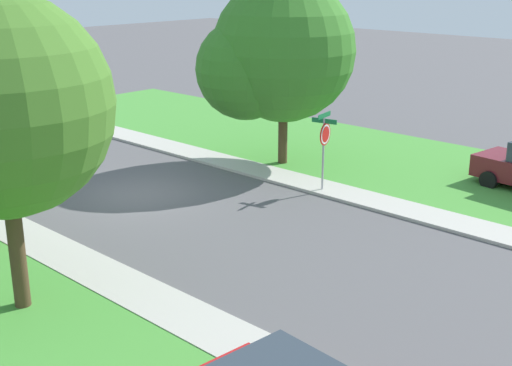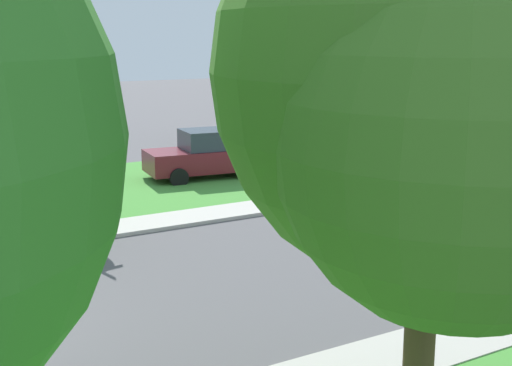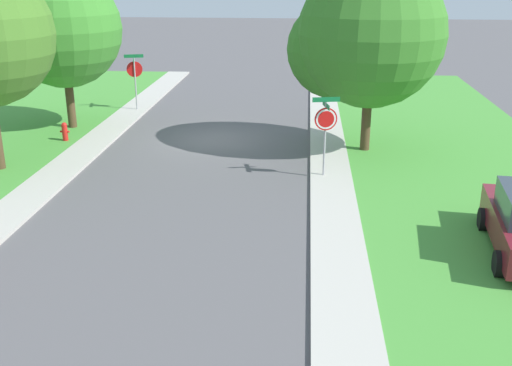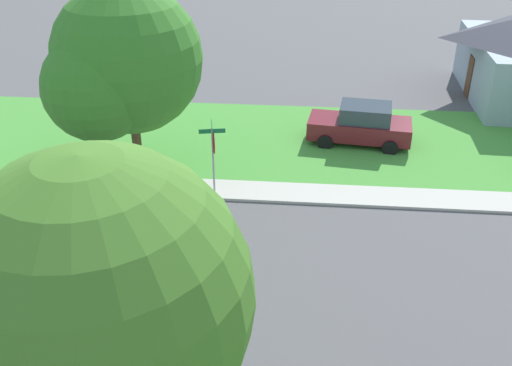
{
  "view_description": "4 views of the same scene",
  "coord_description": "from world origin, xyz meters",
  "px_view_note": "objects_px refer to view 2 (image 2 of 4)",
  "views": [
    {
      "loc": [
        13.4,
        17.89,
        7.4
      ],
      "look_at": [
        -0.39,
        5.04,
        1.4
      ],
      "focal_mm": 47.58,
      "sensor_mm": 36.0,
      "label": 1
    },
    {
      "loc": [
        12.28,
        -0.77,
        5.07
      ],
      "look_at": [
        -2.32,
        7.76,
        1.4
      ],
      "focal_mm": 48.35,
      "sensor_mm": 36.0,
      "label": 2
    },
    {
      "loc": [
        -3.78,
        24.18,
        6.86
      ],
      "look_at": [
        -2.52,
        9.03,
        1.4
      ],
      "focal_mm": 42.93,
      "sensor_mm": 36.0,
      "label": 3
    },
    {
      "loc": [
        13.45,
        7.55,
        10.37
      ],
      "look_at": [
        -2.88,
        6.06,
        1.4
      ],
      "focal_mm": 40.2,
      "sensor_mm": 36.0,
      "label": 4
    }
  ],
  "objects_px": {
    "tree_sidewalk_near": "(439,90)",
    "house_left_setback": "(324,89)",
    "stop_sign_far_corner": "(99,163)",
    "car_green_far_down_street": "(437,144)",
    "car_maroon_near_corner": "(209,154)"
  },
  "relations": [
    {
      "from": "car_maroon_near_corner",
      "to": "car_green_far_down_street",
      "type": "bearing_deg",
      "value": 75.47
    },
    {
      "from": "car_maroon_near_corner",
      "to": "house_left_setback",
      "type": "relative_size",
      "value": 0.48
    },
    {
      "from": "tree_sidewalk_near",
      "to": "house_left_setback",
      "type": "xyz_separation_m",
      "value": [
        -22.86,
        15.11,
        -2.14
      ]
    },
    {
      "from": "house_left_setback",
      "to": "tree_sidewalk_near",
      "type": "bearing_deg",
      "value": -33.46
    },
    {
      "from": "car_green_far_down_street",
      "to": "house_left_setback",
      "type": "relative_size",
      "value": 0.46
    },
    {
      "from": "stop_sign_far_corner",
      "to": "tree_sidewalk_near",
      "type": "relative_size",
      "value": 0.39
    },
    {
      "from": "car_green_far_down_street",
      "to": "tree_sidewalk_near",
      "type": "distance_m",
      "value": 20.57
    },
    {
      "from": "car_green_far_down_street",
      "to": "tree_sidewalk_near",
      "type": "xyz_separation_m",
      "value": [
        14.25,
        -14.38,
        3.64
      ]
    },
    {
      "from": "car_maroon_near_corner",
      "to": "car_green_far_down_street",
      "type": "xyz_separation_m",
      "value": [
        2.29,
        8.82,
        0.0
      ]
    },
    {
      "from": "tree_sidewalk_near",
      "to": "car_green_far_down_street",
      "type": "bearing_deg",
      "value": 134.75
    },
    {
      "from": "stop_sign_far_corner",
      "to": "house_left_setback",
      "type": "distance_m",
      "value": 18.82
    },
    {
      "from": "stop_sign_far_corner",
      "to": "car_green_far_down_street",
      "type": "xyz_separation_m",
      "value": [
        -2.66,
        14.34,
        -1.01
      ]
    },
    {
      "from": "stop_sign_far_corner",
      "to": "house_left_setback",
      "type": "xyz_separation_m",
      "value": [
        -11.27,
        15.07,
        0.49
      ]
    },
    {
      "from": "stop_sign_far_corner",
      "to": "tree_sidewalk_near",
      "type": "distance_m",
      "value": 11.89
    },
    {
      "from": "car_green_far_down_street",
      "to": "stop_sign_far_corner",
      "type": "bearing_deg",
      "value": -79.49
    }
  ]
}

